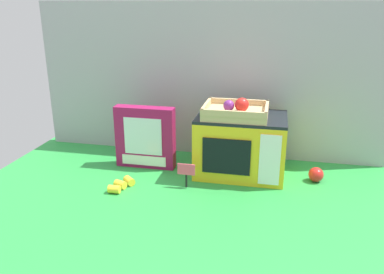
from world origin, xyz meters
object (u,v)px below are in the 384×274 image
at_px(toy_microwave, 241,145).
at_px(cookie_set_box, 145,137).
at_px(loose_toy_apple, 316,175).
at_px(loose_toy_banana, 121,185).
at_px(food_groups_crate, 236,112).
at_px(price_sign, 186,172).

relative_size(toy_microwave, cookie_set_box, 1.34).
bearing_deg(loose_toy_apple, loose_toy_banana, -163.33).
bearing_deg(food_groups_crate, loose_toy_banana, -151.68).
height_order(loose_toy_banana, loose_toy_apple, loose_toy_apple).
height_order(toy_microwave, loose_toy_apple, toy_microwave).
distance_m(toy_microwave, cookie_set_box, 0.42).
xyz_separation_m(toy_microwave, cookie_set_box, (-0.42, -0.01, 0.01)).
xyz_separation_m(food_groups_crate, loose_toy_apple, (0.34, 0.00, -0.25)).
height_order(toy_microwave, loose_toy_banana, toy_microwave).
bearing_deg(toy_microwave, price_sign, -136.24).
relative_size(food_groups_crate, price_sign, 2.55).
xyz_separation_m(cookie_set_box, loose_toy_apple, (0.73, -0.01, -0.11)).
relative_size(cookie_set_box, price_sign, 2.72).
bearing_deg(cookie_set_box, toy_microwave, 1.88).
relative_size(food_groups_crate, loose_toy_apple, 4.22).
relative_size(toy_microwave, food_groups_crate, 1.43).
height_order(cookie_set_box, loose_toy_apple, cookie_set_box).
distance_m(food_groups_crate, loose_toy_banana, 0.54).
xyz_separation_m(cookie_set_box, price_sign, (0.22, -0.17, -0.07)).
height_order(toy_microwave, price_sign, toy_microwave).
height_order(toy_microwave, cookie_set_box, cookie_set_box).
bearing_deg(cookie_set_box, loose_toy_banana, -95.83).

